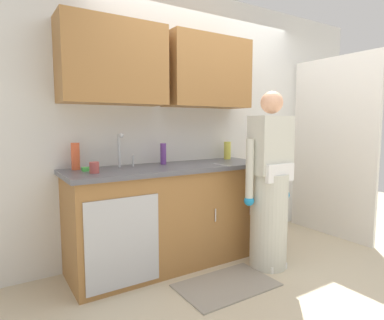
# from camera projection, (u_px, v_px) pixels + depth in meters

# --- Properties ---
(ground_plane) EXTENTS (9.00, 9.00, 0.00)m
(ground_plane) POSITION_uv_depth(u_px,v_px,m) (266.00, 276.00, 2.87)
(ground_plane) COLOR beige
(kitchen_wall_with_uppers) EXTENTS (4.80, 0.44, 2.70)m
(kitchen_wall_with_uppers) POSITION_uv_depth(u_px,v_px,m) (192.00, 110.00, 3.47)
(kitchen_wall_with_uppers) COLOR silver
(kitchen_wall_with_uppers) RESTS_ON ground
(closet_door_panel) EXTENTS (0.04, 1.10, 2.10)m
(closet_door_panel) POSITION_uv_depth(u_px,v_px,m) (332.00, 148.00, 3.86)
(closet_door_panel) COLOR silver
(closet_door_panel) RESTS_ON ground
(counter_cabinet) EXTENTS (1.90, 0.62, 0.90)m
(counter_cabinet) POSITION_uv_depth(u_px,v_px,m) (172.00, 217.00, 3.11)
(counter_cabinet) COLOR #9E6B38
(counter_cabinet) RESTS_ON ground
(countertop) EXTENTS (1.96, 0.66, 0.04)m
(countertop) POSITION_uv_depth(u_px,v_px,m) (172.00, 168.00, 3.06)
(countertop) COLOR #595960
(countertop) RESTS_ON counter_cabinet
(sink) EXTENTS (0.50, 0.36, 0.35)m
(sink) POSITION_uv_depth(u_px,v_px,m) (130.00, 170.00, 2.85)
(sink) COLOR #B7BABF
(sink) RESTS_ON counter_cabinet
(person_at_sink) EXTENTS (0.55, 0.34, 1.62)m
(person_at_sink) POSITION_uv_depth(u_px,v_px,m) (269.00, 194.00, 3.00)
(person_at_sink) COLOR white
(person_at_sink) RESTS_ON ground
(floor_mat) EXTENTS (0.80, 0.50, 0.01)m
(floor_mat) POSITION_uv_depth(u_px,v_px,m) (226.00, 285.00, 2.70)
(floor_mat) COLOR gray
(floor_mat) RESTS_ON ground
(bottle_cleaner_spray) EXTENTS (0.07, 0.07, 0.23)m
(bottle_cleaner_spray) POSITION_uv_depth(u_px,v_px,m) (75.00, 156.00, 2.78)
(bottle_cleaner_spray) COLOR #E05933
(bottle_cleaner_spray) RESTS_ON countertop
(bottle_dish_liquid) EXTENTS (0.08, 0.08, 0.19)m
(bottle_dish_liquid) POSITION_uv_depth(u_px,v_px,m) (227.00, 150.00, 3.64)
(bottle_dish_liquid) COLOR #D8D14C
(bottle_dish_liquid) RESTS_ON countertop
(bottle_soap) EXTENTS (0.06, 0.06, 0.20)m
(bottle_soap) POSITION_uv_depth(u_px,v_px,m) (163.00, 154.00, 3.16)
(bottle_soap) COLOR #66388C
(bottle_soap) RESTS_ON countertop
(cup_by_sink) EXTENTS (0.08, 0.08, 0.09)m
(cup_by_sink) POSITION_uv_depth(u_px,v_px,m) (94.00, 168.00, 2.59)
(cup_by_sink) COLOR #B24C47
(cup_by_sink) RESTS_ON countertop
(knife_on_counter) EXTENTS (0.04, 0.24, 0.01)m
(knife_on_counter) POSITION_uv_depth(u_px,v_px,m) (222.00, 165.00, 3.11)
(knife_on_counter) COLOR silver
(knife_on_counter) RESTS_ON countertop
(sponge) EXTENTS (0.11, 0.07, 0.03)m
(sponge) POSITION_uv_depth(u_px,v_px,m) (89.00, 169.00, 2.73)
(sponge) COLOR #4CBF4C
(sponge) RESTS_ON countertop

